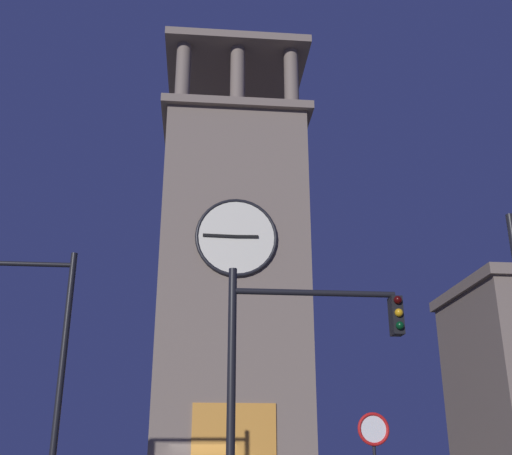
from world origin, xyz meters
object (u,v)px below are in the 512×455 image
at_px(clocktower, 231,296).
at_px(traffic_signal_near, 291,363).
at_px(traffic_signal_mid, 16,342).
at_px(no_horn_sign, 374,440).

height_order(clocktower, traffic_signal_near, clocktower).
relative_size(traffic_signal_mid, no_horn_sign, 2.26).
bearing_deg(traffic_signal_near, no_horn_sign, -123.80).
relative_size(traffic_signal_near, traffic_signal_mid, 0.80).
bearing_deg(clocktower, traffic_signal_mid, 66.89).
bearing_deg(traffic_signal_near, traffic_signal_mid, -30.13).
distance_m(clocktower, traffic_signal_mid, 15.31).
distance_m(traffic_signal_mid, no_horn_sign, 8.81).
xyz_separation_m(traffic_signal_near, no_horn_sign, (-2.53, -3.78, -1.22)).
xyz_separation_m(clocktower, traffic_signal_near, (-0.29, 16.89, -5.62)).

